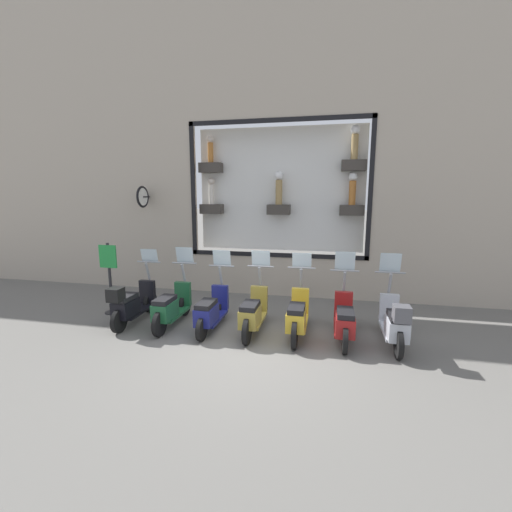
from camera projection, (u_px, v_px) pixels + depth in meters
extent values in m
plane|color=#66635E|center=(249.00, 346.00, 6.57)|extent=(120.00, 120.00, 0.00)
cube|color=#ADA08E|center=(277.00, 275.00, 9.94)|extent=(0.40, 4.99, 1.13)
cube|color=#ADA08E|center=(280.00, 21.00, 8.75)|extent=(0.40, 4.99, 4.79)
cube|color=black|center=(278.00, 120.00, 8.98)|extent=(0.04, 4.99, 0.12)
cube|color=black|center=(276.00, 255.00, 9.63)|extent=(0.04, 4.99, 0.12)
cube|color=black|center=(371.00, 190.00, 8.80)|extent=(0.04, 0.12, 3.73)
cube|color=black|center=(193.00, 190.00, 9.81)|extent=(0.04, 0.12, 3.73)
cube|color=silver|center=(280.00, 190.00, 9.84)|extent=(0.04, 4.75, 3.49)
cube|color=#38332D|center=(354.00, 165.00, 9.11)|extent=(0.36, 0.64, 0.28)
cylinder|color=#9E7F4C|center=(355.00, 147.00, 9.02)|extent=(0.18, 0.18, 0.66)
sphere|color=white|center=(356.00, 129.00, 8.94)|extent=(0.24, 0.24, 0.24)
cube|color=#38332D|center=(211.00, 168.00, 9.93)|extent=(0.36, 0.64, 0.28)
cylinder|color=#B26B2D|center=(211.00, 153.00, 9.86)|extent=(0.16, 0.16, 0.56)
sphere|color=beige|center=(210.00, 139.00, 9.79)|extent=(0.20, 0.20, 0.20)
cube|color=#38332D|center=(352.00, 210.00, 9.32)|extent=(0.36, 0.64, 0.28)
cylinder|color=#B26B2D|center=(352.00, 193.00, 9.23)|extent=(0.18, 0.18, 0.65)
sphere|color=white|center=(353.00, 176.00, 9.16)|extent=(0.23, 0.23, 0.23)
cube|color=#38332D|center=(279.00, 209.00, 9.73)|extent=(0.36, 0.64, 0.28)
cylinder|color=#9E7F4C|center=(279.00, 192.00, 9.64)|extent=(0.19, 0.19, 0.68)
sphere|color=white|center=(279.00, 176.00, 9.56)|extent=(0.25, 0.25, 0.25)
cube|color=#38332D|center=(212.00, 209.00, 10.14)|extent=(0.36, 0.64, 0.28)
cylinder|color=silver|center=(211.00, 194.00, 10.07)|extent=(0.16, 0.16, 0.56)
sphere|color=beige|center=(211.00, 181.00, 10.00)|extent=(0.20, 0.20, 0.20)
cylinder|color=black|center=(146.00, 197.00, 9.97)|extent=(0.35, 0.05, 0.05)
torus|color=black|center=(143.00, 197.00, 9.80)|extent=(0.62, 0.07, 0.62)
cylinder|color=white|center=(143.00, 197.00, 9.80)|extent=(0.51, 0.03, 0.51)
cylinder|color=black|center=(387.00, 319.00, 7.27)|extent=(0.52, 0.09, 0.52)
cylinder|color=black|center=(399.00, 344.00, 6.03)|extent=(0.52, 0.09, 0.52)
cube|color=#B7BCC6|center=(392.00, 331.00, 6.65)|extent=(1.02, 0.38, 0.06)
cube|color=#B7BCC6|center=(397.00, 328.00, 6.26)|extent=(0.61, 0.35, 0.36)
cube|color=black|center=(398.00, 316.00, 6.22)|extent=(0.58, 0.31, 0.10)
cube|color=#B7BCC6|center=(389.00, 307.00, 7.12)|extent=(0.12, 0.37, 0.56)
cylinder|color=gray|center=(390.00, 283.00, 7.10)|extent=(0.20, 0.06, 0.45)
cylinder|color=gray|center=(390.00, 272.00, 7.13)|extent=(0.04, 0.61, 0.04)
cube|color=silver|center=(390.00, 262.00, 7.13)|extent=(0.10, 0.42, 0.41)
cube|color=#4C4C51|center=(402.00, 314.00, 5.88)|extent=(0.28, 0.28, 0.28)
cylinder|color=black|center=(343.00, 316.00, 7.47)|extent=(0.50, 0.09, 0.50)
cylinder|color=black|center=(345.00, 340.00, 6.22)|extent=(0.50, 0.09, 0.50)
cube|color=maroon|center=(344.00, 328.00, 6.85)|extent=(1.02, 0.38, 0.06)
cube|color=maroon|center=(345.00, 325.00, 6.45)|extent=(0.61, 0.35, 0.36)
cube|color=black|center=(345.00, 313.00, 6.41)|extent=(0.58, 0.31, 0.10)
cube|color=maroon|center=(343.00, 304.00, 7.31)|extent=(0.12, 0.37, 0.56)
cylinder|color=gray|center=(344.00, 281.00, 7.29)|extent=(0.20, 0.06, 0.45)
cylinder|color=gray|center=(345.00, 271.00, 7.32)|extent=(0.04, 0.61, 0.04)
cube|color=silver|center=(345.00, 261.00, 7.32)|extent=(0.10, 0.42, 0.41)
cylinder|color=black|center=(300.00, 312.00, 7.63)|extent=(0.55, 0.09, 0.55)
cylinder|color=black|center=(295.00, 334.00, 6.42)|extent=(0.55, 0.09, 0.55)
cube|color=gold|center=(298.00, 323.00, 7.03)|extent=(1.02, 0.38, 0.06)
cube|color=gold|center=(296.00, 320.00, 6.63)|extent=(0.61, 0.35, 0.36)
cube|color=black|center=(296.00, 308.00, 6.59)|extent=(0.58, 0.31, 0.10)
cube|color=gold|center=(300.00, 301.00, 7.50)|extent=(0.12, 0.37, 0.56)
cylinder|color=gray|center=(301.00, 278.00, 7.48)|extent=(0.20, 0.06, 0.45)
cylinder|color=gray|center=(302.00, 268.00, 7.51)|extent=(0.04, 0.60, 0.04)
cube|color=silver|center=(302.00, 260.00, 7.52)|extent=(0.08, 0.42, 0.33)
cylinder|color=black|center=(260.00, 310.00, 7.83)|extent=(0.53, 0.09, 0.53)
cylinder|color=black|center=(247.00, 331.00, 6.61)|extent=(0.53, 0.09, 0.53)
cube|color=olive|center=(254.00, 320.00, 7.22)|extent=(1.02, 0.39, 0.06)
cube|color=olive|center=(250.00, 317.00, 6.82)|extent=(0.61, 0.35, 0.36)
cube|color=black|center=(250.00, 306.00, 6.78)|extent=(0.58, 0.31, 0.10)
cube|color=olive|center=(259.00, 298.00, 7.69)|extent=(0.12, 0.37, 0.56)
cylinder|color=gray|center=(260.00, 276.00, 7.67)|extent=(0.20, 0.06, 0.45)
cylinder|color=gray|center=(261.00, 266.00, 7.70)|extent=(0.04, 0.61, 0.04)
cube|color=silver|center=(261.00, 258.00, 7.70)|extent=(0.09, 0.42, 0.35)
cylinder|color=black|center=(222.00, 308.00, 8.05)|extent=(0.47, 0.09, 0.47)
cylinder|color=black|center=(202.00, 329.00, 6.78)|extent=(0.47, 0.09, 0.47)
cube|color=navy|center=(213.00, 318.00, 7.42)|extent=(1.02, 0.38, 0.06)
cube|color=navy|center=(206.00, 315.00, 7.02)|extent=(0.61, 0.35, 0.36)
cube|color=black|center=(206.00, 304.00, 6.98)|extent=(0.58, 0.31, 0.10)
cube|color=navy|center=(220.00, 297.00, 7.88)|extent=(0.12, 0.37, 0.56)
cylinder|color=gray|center=(221.00, 276.00, 7.86)|extent=(0.20, 0.06, 0.45)
cylinder|color=gray|center=(221.00, 266.00, 7.89)|extent=(0.04, 0.60, 0.04)
cube|color=silver|center=(222.00, 258.00, 7.90)|extent=(0.09, 0.42, 0.36)
cylinder|color=black|center=(185.00, 304.00, 8.21)|extent=(0.53, 0.09, 0.53)
cylinder|color=black|center=(160.00, 324.00, 6.98)|extent=(0.53, 0.09, 0.53)
cube|color=#19512D|center=(173.00, 314.00, 7.60)|extent=(1.02, 0.38, 0.06)
cube|color=#19512D|center=(165.00, 310.00, 7.20)|extent=(0.61, 0.35, 0.36)
cube|color=black|center=(165.00, 300.00, 7.16)|extent=(0.58, 0.31, 0.10)
cube|color=#19512D|center=(183.00, 294.00, 8.07)|extent=(0.12, 0.37, 0.56)
cylinder|color=gray|center=(183.00, 273.00, 8.05)|extent=(0.20, 0.06, 0.45)
cylinder|color=gray|center=(184.00, 263.00, 8.08)|extent=(0.04, 0.61, 0.04)
cube|color=silver|center=(185.00, 255.00, 8.08)|extent=(0.10, 0.42, 0.38)
cylinder|color=black|center=(150.00, 302.00, 8.41)|extent=(0.51, 0.09, 0.51)
cylinder|color=black|center=(119.00, 321.00, 7.17)|extent=(0.51, 0.09, 0.51)
cube|color=black|center=(136.00, 311.00, 7.79)|extent=(1.02, 0.38, 0.06)
cube|color=black|center=(126.00, 308.00, 7.39)|extent=(0.61, 0.35, 0.36)
cube|color=black|center=(125.00, 298.00, 7.35)|extent=(0.58, 0.31, 0.10)
cube|color=black|center=(147.00, 292.00, 8.26)|extent=(0.12, 0.37, 0.56)
cylinder|color=gray|center=(148.00, 271.00, 8.24)|extent=(0.20, 0.06, 0.45)
cylinder|color=gray|center=(149.00, 262.00, 8.27)|extent=(0.04, 0.61, 0.04)
cube|color=silver|center=(149.00, 255.00, 8.28)|extent=(0.08, 0.42, 0.31)
cube|color=black|center=(116.00, 295.00, 7.01)|extent=(0.28, 0.28, 0.28)
cylinder|color=#232326|center=(113.00, 312.00, 8.42)|extent=(0.36, 0.36, 0.02)
cylinder|color=#232326|center=(110.00, 278.00, 8.26)|extent=(0.07, 0.07, 1.73)
cube|color=#1E8438|center=(108.00, 256.00, 8.15)|extent=(0.03, 0.45, 0.55)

